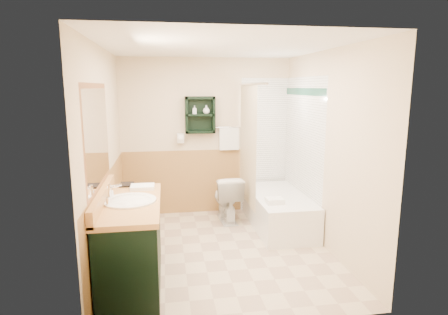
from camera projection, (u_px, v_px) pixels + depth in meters
floor at (221, 250)px, 4.56m from camera, size 3.00×3.00×0.00m
back_wall at (206, 137)px, 5.82m from camera, size 2.60×0.04×2.40m
left_wall at (103, 157)px, 4.14m from camera, size 0.04×3.00×2.40m
right_wall at (328, 151)px, 4.54m from camera, size 0.04×3.00×2.40m
ceiling at (220, 45)px, 4.11m from camera, size 2.60×3.00×0.04m
wainscot_left at (110, 217)px, 4.27m from camera, size 2.98×2.98×1.00m
wainscot_back at (207, 181)px, 5.91m from camera, size 2.58×2.58×1.00m
mirror_frame at (97, 136)px, 3.55m from camera, size 1.30×1.30×1.00m
mirror_glass at (98, 136)px, 3.56m from camera, size 1.20×1.20×0.90m
tile_right at (302, 153)px, 5.29m from camera, size 1.50×1.50×2.10m
tile_back at (270, 145)px, 5.96m from camera, size 0.95×0.95×2.10m
tile_accent at (304, 92)px, 5.13m from camera, size 1.50×1.50×0.10m
wall_shelf at (200, 115)px, 5.62m from camera, size 0.45×0.15×0.55m
hair_dryer at (180, 138)px, 5.67m from camera, size 0.10×0.24×0.18m
towel_bar at (229, 127)px, 5.77m from camera, size 0.40×0.06×0.40m
curtain_rod at (251, 84)px, 5.00m from camera, size 0.03×1.60×0.03m
shower_curtain at (248, 145)px, 5.33m from camera, size 1.05×1.05×1.70m
vanity at (132, 242)px, 3.77m from camera, size 0.59×1.34×0.85m
bathtub at (278, 211)px, 5.30m from camera, size 0.71×1.50×0.48m
toilet at (227, 198)px, 5.54m from camera, size 0.42×0.71×0.68m
counter_towel at (142, 187)px, 4.15m from camera, size 0.26×0.20×0.04m
vanity_book at (119, 177)px, 4.26m from camera, size 0.15×0.03×0.20m
tub_towel at (274, 201)px, 4.85m from camera, size 0.22×0.18×0.07m
soap_bottle_a at (195, 112)px, 5.60m from camera, size 0.06×0.13×0.06m
soap_bottle_b at (206, 110)px, 5.62m from camera, size 0.13×0.15×0.10m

